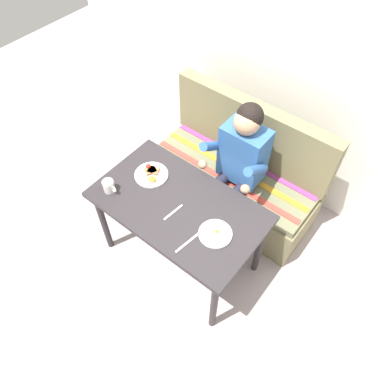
# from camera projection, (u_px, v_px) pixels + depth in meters

# --- Properties ---
(ground_plane) EXTENTS (8.00, 8.00, 0.00)m
(ground_plane) POSITION_uv_depth(u_px,v_px,m) (181.00, 256.00, 3.14)
(ground_plane) COLOR #A99A9A
(back_wall) EXTENTS (4.40, 0.10, 2.60)m
(back_wall) POSITION_uv_depth(u_px,v_px,m) (287.00, 49.00, 2.74)
(back_wall) COLOR silver
(back_wall) RESTS_ON ground
(table) EXTENTS (1.20, 0.70, 0.73)m
(table) POSITION_uv_depth(u_px,v_px,m) (179.00, 211.00, 2.63)
(table) COLOR #2A2528
(table) RESTS_ON ground
(couch) EXTENTS (1.44, 0.56, 1.00)m
(couch) POSITION_uv_depth(u_px,v_px,m) (236.00, 177.00, 3.25)
(couch) COLOR olive
(couch) RESTS_ON ground
(person) EXTENTS (0.45, 0.61, 1.21)m
(person) POSITION_uv_depth(u_px,v_px,m) (238.00, 161.00, 2.81)
(person) COLOR #2F5C9B
(person) RESTS_ON ground
(plate_breakfast) EXTENTS (0.25, 0.25, 0.05)m
(plate_breakfast) POSITION_uv_depth(u_px,v_px,m) (151.00, 174.00, 2.72)
(plate_breakfast) COLOR white
(plate_breakfast) RESTS_ON table
(plate_eggs) EXTENTS (0.22, 0.22, 0.04)m
(plate_eggs) POSITION_uv_depth(u_px,v_px,m) (215.00, 234.00, 2.41)
(plate_eggs) COLOR white
(plate_eggs) RESTS_ON table
(coffee_mug) EXTENTS (0.12, 0.08, 0.09)m
(coffee_mug) POSITION_uv_depth(u_px,v_px,m) (109.00, 186.00, 2.60)
(coffee_mug) COLOR white
(coffee_mug) RESTS_ON table
(fork) EXTENTS (0.03, 0.17, 0.00)m
(fork) POSITION_uv_depth(u_px,v_px,m) (173.00, 212.00, 2.52)
(fork) COLOR silver
(fork) RESTS_ON table
(knife) EXTENTS (0.04, 0.20, 0.00)m
(knife) POSITION_uv_depth(u_px,v_px,m) (187.00, 243.00, 2.37)
(knife) COLOR silver
(knife) RESTS_ON table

